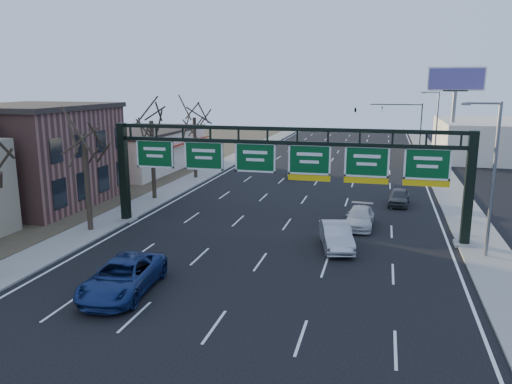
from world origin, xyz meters
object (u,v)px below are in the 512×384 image
(sign_gantry, at_px, (284,165))
(car_blue_suv, at_px, (123,277))
(car_silver_sedan, at_px, (336,236))
(car_white_wagon, at_px, (360,218))

(sign_gantry, height_order, car_blue_suv, sign_gantry)
(sign_gantry, distance_m, car_silver_sedan, 5.94)
(car_blue_suv, bearing_deg, car_white_wagon, 49.34)
(car_white_wagon, bearing_deg, sign_gantry, -150.17)
(car_silver_sedan, bearing_deg, car_blue_suv, -148.71)
(car_silver_sedan, xyz_separation_m, car_white_wagon, (1.17, 5.17, -0.12))
(car_blue_suv, bearing_deg, sign_gantry, 60.07)
(sign_gantry, xyz_separation_m, car_blue_suv, (-5.59, -11.79, -3.81))
(sign_gantry, bearing_deg, car_blue_suv, -115.37)
(sign_gantry, distance_m, car_blue_suv, 13.60)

